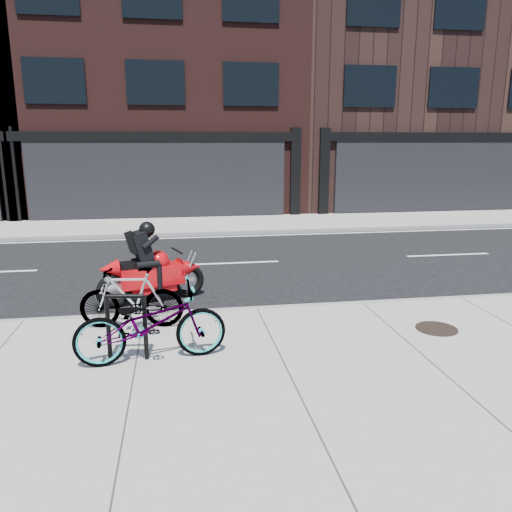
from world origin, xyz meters
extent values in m
plane|color=black|center=(0.00, 0.00, 0.00)|extent=(120.00, 120.00, 0.00)
cube|color=gray|center=(0.00, -5.00, 0.07)|extent=(60.00, 6.00, 0.13)
cube|color=gray|center=(0.00, 7.75, 0.07)|extent=(60.00, 3.50, 0.13)
cube|color=black|center=(-2.00, 14.50, 7.25)|extent=(12.00, 10.00, 14.50)
cube|color=black|center=(10.00, 14.50, 6.25)|extent=(12.00, 10.00, 12.50)
cylinder|color=black|center=(-2.36, -3.80, 0.59)|extent=(0.06, 0.06, 0.92)
cylinder|color=black|center=(-1.86, -3.86, 0.59)|extent=(0.06, 0.06, 0.92)
cylinder|color=black|center=(-2.11, -3.83, 1.05)|extent=(0.51, 0.13, 0.06)
imported|color=gray|center=(-1.78, -3.92, 0.67)|extent=(2.13, 0.96, 1.08)
imported|color=gray|center=(-2.15, -2.60, 0.63)|extent=(1.71, 0.67, 1.00)
torus|color=black|center=(-1.21, -0.66, 0.33)|extent=(0.69, 0.36, 0.68)
torus|color=black|center=(-2.59, -1.14, 0.33)|extent=(0.69, 0.36, 0.68)
cube|color=#BB080E|center=(-1.91, -0.91, 0.54)|extent=(1.30, 0.78, 0.39)
cone|color=#BB080E|center=(-1.17, -0.65, 0.60)|extent=(0.59, 0.58, 0.46)
sphere|color=#BB080E|center=(-1.76, -0.86, 0.81)|extent=(0.41, 0.41, 0.41)
cube|color=black|center=(-2.20, -1.01, 0.79)|extent=(0.63, 0.46, 0.12)
cylinder|color=silver|center=(-2.51, -0.92, 0.31)|extent=(0.57, 0.27, 0.09)
cube|color=black|center=(-2.07, -0.96, 1.14)|extent=(0.50, 0.48, 0.61)
cube|color=black|center=(-2.22, -1.02, 1.22)|extent=(0.33, 0.37, 0.42)
sphere|color=black|center=(-1.95, -0.92, 1.45)|extent=(0.30, 0.30, 0.30)
cylinder|color=black|center=(2.70, -3.45, 0.14)|extent=(0.87, 0.87, 0.02)
camera|label=1|loc=(-1.37, -10.46, 3.09)|focal=35.00mm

